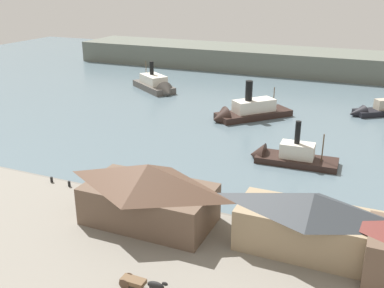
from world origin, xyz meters
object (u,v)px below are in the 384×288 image
at_px(ferry_shed_west_terminal, 311,222).
at_px(mooring_post_center_east, 52,180).
at_px(ferry_shed_east_terminal, 149,193).
at_px(ferry_mid_harbor, 156,86).
at_px(ferry_approaching_west, 285,156).
at_px(horse_cart, 142,283).
at_px(mooring_post_center_west, 69,184).
at_px(ferry_outer_harbor, 245,112).

xyz_separation_m(ferry_shed_west_terminal, mooring_post_center_east, (-42.52, 3.26, -3.55)).
height_order(ferry_shed_east_terminal, ferry_mid_harbor, ferry_shed_east_terminal).
distance_m(ferry_approaching_west, ferry_mid_harbor, 63.66).
xyz_separation_m(horse_cart, mooring_post_center_west, (-23.57, 17.81, -0.48)).
bearing_deg(ferry_shed_west_terminal, ferry_shed_east_terminal, -176.08).
distance_m(ferry_shed_west_terminal, ferry_approaching_west, 31.81).
xyz_separation_m(horse_cart, ferry_approaching_west, (5.75, 44.82, -0.90)).
relative_size(ferry_shed_east_terminal, ferry_mid_harbor, 0.94).
xyz_separation_m(ferry_outer_harbor, ferry_mid_harbor, (-33.68, 16.92, 0.06)).
bearing_deg(ferry_shed_east_terminal, ferry_outer_harbor, 93.27).
relative_size(mooring_post_center_west, mooring_post_center_east, 1.00).
xyz_separation_m(ferry_shed_west_terminal, horse_cart, (-15.23, -14.72, -3.06)).
bearing_deg(ferry_approaching_west, ferry_shed_west_terminal, -72.51).
bearing_deg(mooring_post_center_west, ferry_shed_east_terminal, -14.80).
relative_size(ferry_shed_east_terminal, mooring_post_center_east, 19.81).
bearing_deg(ferry_approaching_west, mooring_post_center_east, -140.89).
bearing_deg(ferry_shed_west_terminal, mooring_post_center_west, 175.44).
height_order(horse_cart, mooring_post_center_west, horse_cart).
bearing_deg(horse_cart, ferry_outer_harbor, 97.83).
bearing_deg(mooring_post_center_west, mooring_post_center_east, 177.52).
distance_m(ferry_shed_east_terminal, mooring_post_center_east, 21.88).
height_order(mooring_post_center_west, mooring_post_center_east, same).
distance_m(mooring_post_center_west, ferry_mid_harbor, 70.56).
height_order(mooring_post_center_west, ferry_approaching_west, ferry_approaching_west).
distance_m(horse_cart, mooring_post_center_west, 29.55).
bearing_deg(ferry_shed_west_terminal, ferry_mid_harbor, 129.46).
bearing_deg(horse_cart, ferry_shed_east_terminal, 115.36).
bearing_deg(ferry_outer_harbor, mooring_post_center_west, -105.52).
relative_size(mooring_post_center_west, ferry_outer_harbor, 0.05).
relative_size(mooring_post_center_west, ferry_approaching_west, 0.05).
height_order(ferry_shed_east_terminal, horse_cart, ferry_shed_east_terminal).
bearing_deg(mooring_post_center_east, ferry_outer_harbor, 70.63).
height_order(mooring_post_center_east, ferry_mid_harbor, ferry_mid_harbor).
distance_m(mooring_post_center_east, ferry_outer_harbor, 53.76).
bearing_deg(ferry_approaching_west, ferry_mid_harbor, 140.16).
relative_size(mooring_post_center_east, ferry_approaching_west, 0.05).
xyz_separation_m(ferry_shed_west_terminal, ferry_approaching_west, (-9.49, 30.11, -3.96)).
distance_m(horse_cart, mooring_post_center_east, 32.67).
relative_size(ferry_shed_east_terminal, ferry_outer_harbor, 0.90).
bearing_deg(ferry_approaching_west, mooring_post_center_west, -137.35).
distance_m(mooring_post_center_west, ferry_approaching_west, 39.87).
distance_m(ferry_shed_east_terminal, mooring_post_center_west, 18.31).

